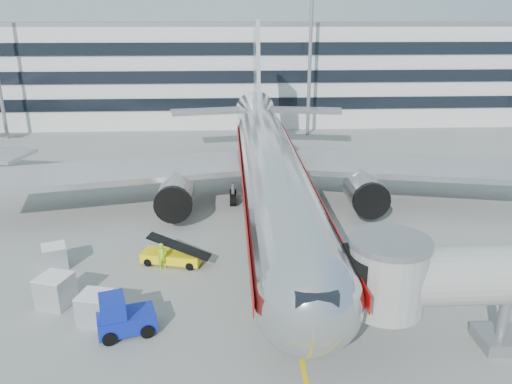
{
  "coord_description": "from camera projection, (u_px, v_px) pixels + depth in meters",
  "views": [
    {
      "loc": [
        -3.41,
        -29.35,
        16.24
      ],
      "look_at": [
        -1.52,
        5.58,
        4.0
      ],
      "focal_mm": 35.0,
      "sensor_mm": 36.0,
      "label": 1
    }
  ],
  "objects": [
    {
      "name": "ground",
      "position": [
        283.0,
        276.0,
        33.2
      ],
      "size": [
        180.0,
        180.0,
        0.0
      ],
      "primitive_type": "plane",
      "color": "gray",
      "rests_on": "ground"
    },
    {
      "name": "lead_in_line",
      "position": [
        271.0,
        219.0,
        42.62
      ],
      "size": [
        0.25,
        70.0,
        0.01
      ],
      "primitive_type": "cube",
      "color": "yellow",
      "rests_on": "ground"
    },
    {
      "name": "main_jet",
      "position": [
        270.0,
        166.0,
        42.85
      ],
      "size": [
        50.95,
        48.7,
        16.06
      ],
      "color": "silver",
      "rests_on": "ground"
    },
    {
      "name": "terminal",
      "position": [
        248.0,
        70.0,
        85.24
      ],
      "size": [
        150.0,
        24.25,
        15.6
      ],
      "color": "silver",
      "rests_on": "ground"
    },
    {
      "name": "light_mast_centre",
      "position": [
        311.0,
        28.0,
        68.28
      ],
      "size": [
        2.4,
        1.2,
        25.45
      ],
      "color": "gray",
      "rests_on": "ground"
    },
    {
      "name": "belt_loader",
      "position": [
        172.0,
        256.0,
        34.68
      ],
      "size": [
        4.48,
        2.47,
        2.09
      ],
      "color": "yellow",
      "rests_on": "ground"
    },
    {
      "name": "baggage_tug",
      "position": [
        122.0,
        317.0,
        26.86
      ],
      "size": [
        3.43,
        2.66,
        2.29
      ],
      "color": "#0E209E",
      "rests_on": "ground"
    },
    {
      "name": "cargo_container_left",
      "position": [
        55.0,
        290.0,
        29.58
      ],
      "size": [
        2.26,
        2.26,
        1.89
      ],
      "color": "silver",
      "rests_on": "ground"
    },
    {
      "name": "cargo_container_right",
      "position": [
        55.0,
        257.0,
        34.06
      ],
      "size": [
        1.99,
        1.99,
        1.63
      ],
      "color": "silver",
      "rests_on": "ground"
    },
    {
      "name": "cargo_container_front",
      "position": [
        95.0,
        308.0,
        27.96
      ],
      "size": [
        1.99,
        1.99,
        1.75
      ],
      "color": "silver",
      "rests_on": "ground"
    },
    {
      "name": "ramp_worker",
      "position": [
        162.0,
        256.0,
        33.8
      ],
      "size": [
        0.83,
        0.74,
        1.9
      ],
      "primitive_type": "imported",
      "rotation": [
        0.0,
        0.0,
        0.54
      ],
      "color": "#A3E618",
      "rests_on": "ground"
    }
  ]
}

